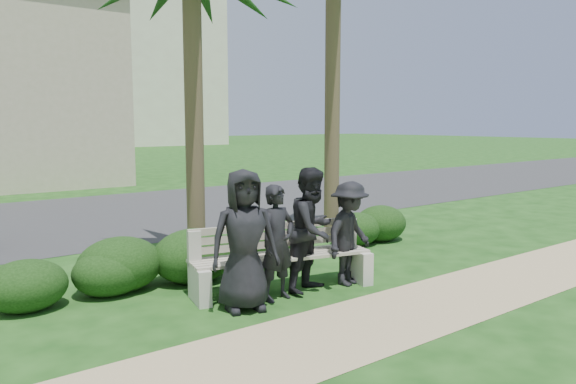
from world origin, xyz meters
name	(u,v)px	position (x,y,z in m)	size (l,w,h in m)	color
ground	(315,281)	(0.00, 0.00, 0.00)	(160.00, 160.00, 0.00)	#153E11
footpath	(407,312)	(0.00, -1.80, 0.00)	(30.00, 1.60, 0.01)	tan
asphalt_street	(119,214)	(0.00, 8.00, 0.00)	(160.00, 8.00, 0.01)	#2D2D30
hotel_tower	(75,16)	(14.00, 55.00, 13.41)	(26.00, 18.00, 37.30)	beige
park_bench	(282,262)	(-0.69, -0.07, 0.42)	(2.78, 1.22, 0.92)	#A69D8B
man_a	(244,240)	(-1.57, -0.44, 0.91)	(0.89, 0.58, 1.83)	black
man_b	(277,243)	(-0.99, -0.36, 0.79)	(0.58, 0.38, 1.58)	black
man_c	(313,229)	(-0.34, -0.34, 0.89)	(0.87, 0.67, 1.78)	black
man_d	(349,233)	(0.28, -0.45, 0.77)	(1.00, 0.57, 1.55)	black
hedge_a	(26,284)	(-3.81, 1.26, 0.34)	(1.05, 0.86, 0.68)	black
hedge_b	(120,263)	(-2.53, 1.36, 0.40)	(1.23, 1.02, 0.80)	black
hedge_c	(193,254)	(-1.47, 1.14, 0.42)	(1.28, 1.06, 0.84)	black
hedge_d	(271,240)	(0.08, 1.26, 0.42)	(1.28, 1.06, 0.84)	black
hedge_e	(356,228)	(2.30, 1.43, 0.33)	(1.02, 0.84, 0.67)	black
hedge_f	(381,222)	(3.00, 1.44, 0.37)	(1.14, 0.95, 0.75)	black
hedge_extra	(110,271)	(-2.72, 1.26, 0.34)	(1.05, 0.86, 0.68)	black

